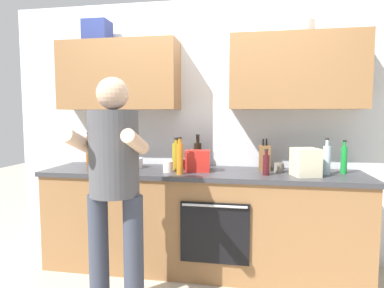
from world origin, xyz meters
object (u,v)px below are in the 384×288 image
Objects in this scene: mixing_bowl at (132,163)px; potted_herb at (96,157)px; bottle_soda at (344,159)px; bottle_syrup at (89,150)px; bottle_water at (327,159)px; bottle_oil at (176,156)px; bottle_wine at (266,164)px; grocery_bag_rice at (306,162)px; bottle_hotsauce at (92,153)px; cup_coffee at (168,167)px; knife_block at (265,158)px; person_standing at (114,177)px; bottle_juice at (180,158)px; cup_ceramic at (183,163)px; cup_stoneware at (279,168)px; grocery_bag_crisps at (198,161)px.

potted_herb reaches higher than mixing_bowl.
bottle_soda reaches higher than potted_herb.
bottle_water is (2.24, -0.19, -0.02)m from bottle_syrup.
mixing_bowl is at bearing 176.19° from bottle_oil.
grocery_bag_rice reaches higher than bottle_wine.
bottle_hotsauce reaches higher than bottle_water.
bottle_syrup reaches higher than cup_coffee.
bottle_wine is 1.05× the size of mixing_bowl.
grocery_bag_rice is at bearing -37.86° from knife_block.
potted_herb is at bearing -178.43° from grocery_bag_rice.
person_standing is at bearing -55.25° from bottle_hotsauce.
bottle_soda is at bearing 27.13° from bottle_water.
bottle_water is 1.34× the size of grocery_bag_rice.
bottle_juice is 0.35m from cup_ceramic.
bottle_oil is 0.45m from mixing_bowl.
bottle_syrup is 3.84× the size of cup_stoneware.
grocery_bag_rice reaches higher than cup_ceramic.
bottle_wine is 0.84m from cup_coffee.
potted_herb is at bearing -177.11° from cup_coffee.
cup_stoneware is 0.37× the size of grocery_bag_rice.
knife_block is 1.20× the size of potted_herb.
person_standing is 1.25m from bottle_wine.
bottle_juice reaches higher than potted_herb.
cup_stoneware is 0.71m from grocery_bag_crisps.
person_standing reaches higher than potted_herb.
bottle_wine is 0.81m from bottle_oil.
bottle_oil reaches higher than mixing_bowl.
bottle_hotsauce is 2.29m from bottle_soda.
bottle_oil is 1.12m from grocery_bag_rice.
mixing_bowl is 0.74× the size of knife_block.
person_standing is 1.74m from bottle_water.
mixing_bowl is at bearing 154.49° from bottle_juice.
bottle_water reaches higher than cup_ceramic.
grocery_bag_rice is at bearing 2.65° from bottle_wine.
bottle_juice is at bearing -21.12° from bottle_syrup.
bottle_soda is (2.29, 0.04, -0.01)m from bottle_hotsauce.
bottle_water is 0.21m from grocery_bag_rice.
bottle_oil reaches higher than cup_coffee.
bottle_oil is at bearing -177.40° from bottle_soda.
cup_coffee is at bearing -170.43° from cup_stoneware.
cup_coffee is 0.43m from mixing_bowl.
bottle_water is at bearing 2.16° from grocery_bag_crisps.
grocery_bag_crisps is at bearing -11.45° from bottle_syrup.
cup_ceramic is at bearing -3.39° from bottle_syrup.
bottle_soda is 1.45m from bottle_oil.
cup_stoneware is (-0.38, 0.04, -0.09)m from bottle_water.
bottle_soda is at bearing 27.18° from person_standing.
bottle_juice reaches higher than cup_coffee.
bottle_syrup is 3.99× the size of cup_ceramic.
bottle_juice is 1.40m from bottle_soda.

